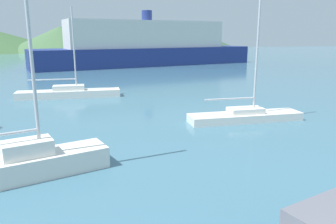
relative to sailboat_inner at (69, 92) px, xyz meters
The scene contains 6 objects.
sailboat_inner is the anchor object (origin of this frame).
sailboat_middle 15.49m from the sailboat_inner, 95.47° to the right, with size 5.66×2.79×9.31m.
sailboat_outer 14.53m from the sailboat_inner, 47.56° to the right, with size 6.81×1.94×8.23m.
ferry_distant 29.03m from the sailboat_inner, 63.96° to the left, with size 37.26×13.09×8.71m.
hill_central 81.10m from the sailboat_inner, 91.14° to the left, with size 33.22×33.22×7.46m.
hill_east 85.92m from the sailboat_inner, 62.69° to the left, with size 33.13×33.13×6.86m.
Camera 1 is at (-4.14, -1.08, 4.93)m, focal length 35.00 mm.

